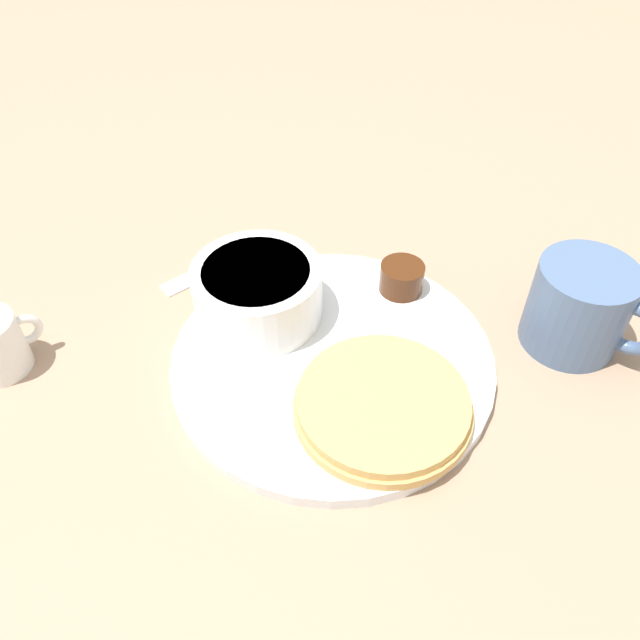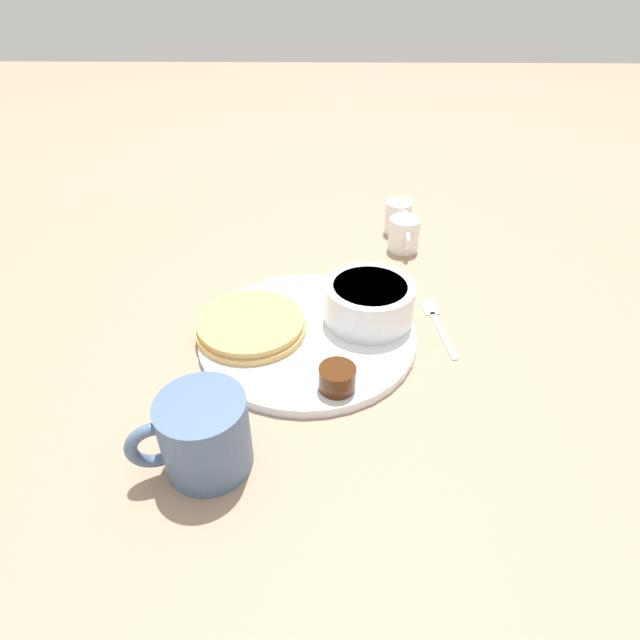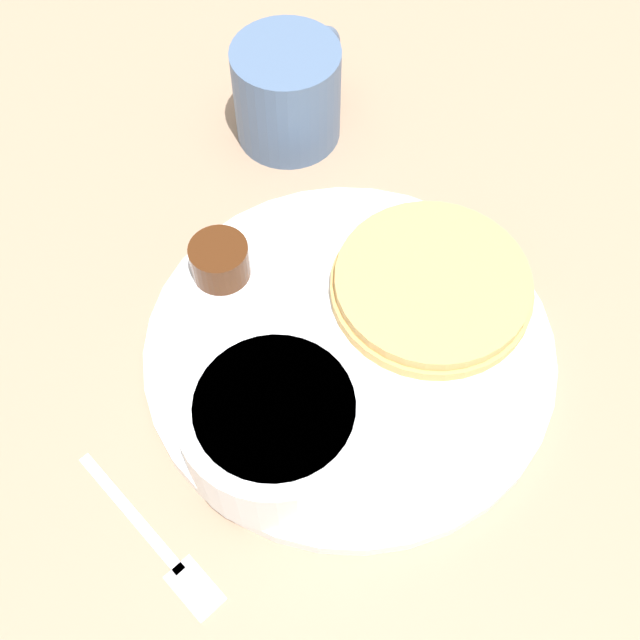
% 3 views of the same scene
% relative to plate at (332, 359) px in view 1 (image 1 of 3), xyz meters
% --- Properties ---
extents(ground_plane, '(4.00, 4.00, 0.00)m').
position_rel_plate_xyz_m(ground_plane, '(0.00, 0.00, -0.01)').
color(ground_plane, '#9E7F66').
extents(plate, '(0.28, 0.28, 0.01)m').
position_rel_plate_xyz_m(plate, '(0.00, 0.00, 0.00)').
color(plate, white).
rests_on(plate, ground_plane).
extents(pancake_stack, '(0.14, 0.14, 0.02)m').
position_rel_plate_xyz_m(pancake_stack, '(0.07, 0.00, 0.01)').
color(pancake_stack, tan).
rests_on(pancake_stack, plate).
extents(bowl, '(0.12, 0.12, 0.05)m').
position_rel_plate_xyz_m(bowl, '(-0.08, -0.03, 0.03)').
color(bowl, white).
rests_on(bowl, plate).
extents(syrup_cup, '(0.04, 0.04, 0.03)m').
position_rel_plate_xyz_m(syrup_cup, '(-0.04, 0.10, 0.02)').
color(syrup_cup, '#47230F').
rests_on(syrup_cup, plate).
extents(butter_ramekin, '(0.04, 0.04, 0.04)m').
position_rel_plate_xyz_m(butter_ramekin, '(-0.11, -0.02, 0.02)').
color(butter_ramekin, white).
rests_on(butter_ramekin, plate).
extents(coffee_mug, '(0.11, 0.09, 0.08)m').
position_rel_plate_xyz_m(coffee_mug, '(0.09, 0.20, 0.04)').
color(coffee_mug, slate).
rests_on(coffee_mug, ground_plane).
extents(fork, '(0.03, 0.13, 0.00)m').
position_rel_plate_xyz_m(fork, '(-0.17, -0.04, -0.00)').
color(fork, silver).
rests_on(fork, ground_plane).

